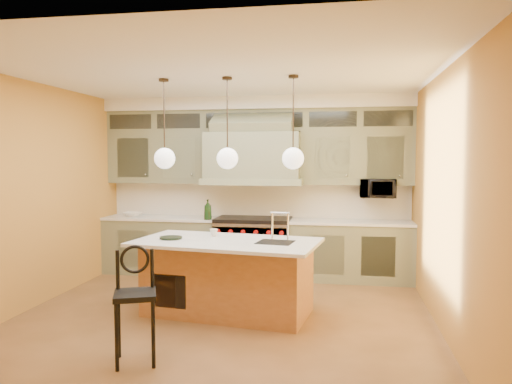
% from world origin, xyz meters
% --- Properties ---
extents(floor, '(5.00, 5.00, 0.00)m').
position_xyz_m(floor, '(0.00, 0.00, 0.00)').
color(floor, brown).
rests_on(floor, ground).
extents(ceiling, '(5.00, 5.00, 0.00)m').
position_xyz_m(ceiling, '(0.00, 0.00, 2.90)').
color(ceiling, white).
rests_on(ceiling, wall_back).
extents(wall_back, '(5.00, 0.00, 5.00)m').
position_xyz_m(wall_back, '(0.00, 2.50, 1.45)').
color(wall_back, '#BA8133').
rests_on(wall_back, ground).
extents(wall_front, '(5.00, 0.00, 5.00)m').
position_xyz_m(wall_front, '(0.00, -2.50, 1.45)').
color(wall_front, '#BA8133').
rests_on(wall_front, ground).
extents(wall_left, '(0.00, 5.00, 5.00)m').
position_xyz_m(wall_left, '(-2.50, 0.00, 1.45)').
color(wall_left, '#BA8133').
rests_on(wall_left, ground).
extents(wall_right, '(0.00, 5.00, 5.00)m').
position_xyz_m(wall_right, '(2.50, 0.00, 1.45)').
color(wall_right, '#BA8133').
rests_on(wall_right, ground).
extents(back_cabinetry, '(5.00, 0.77, 2.90)m').
position_xyz_m(back_cabinetry, '(0.00, 2.23, 1.43)').
color(back_cabinetry, gray).
rests_on(back_cabinetry, floor).
extents(range, '(1.20, 0.74, 0.96)m').
position_xyz_m(range, '(0.00, 2.14, 0.49)').
color(range, silver).
rests_on(range, floor).
extents(kitchen_island, '(2.35, 1.48, 1.35)m').
position_xyz_m(kitchen_island, '(0.03, 0.20, 0.47)').
color(kitchen_island, '#925A34').
rests_on(kitchen_island, floor).
extents(counter_stool, '(0.50, 0.50, 1.09)m').
position_xyz_m(counter_stool, '(-0.51, -1.37, 0.62)').
color(counter_stool, black).
rests_on(counter_stool, floor).
extents(microwave, '(0.54, 0.37, 0.30)m').
position_xyz_m(microwave, '(1.95, 2.25, 1.45)').
color(microwave, black).
rests_on(microwave, back_cabinetry).
extents(oil_bottle_a, '(0.13, 0.13, 0.32)m').
position_xyz_m(oil_bottle_a, '(-0.70, 1.92, 1.10)').
color(oil_bottle_a, '#133314').
rests_on(oil_bottle_a, back_cabinetry).
extents(oil_bottle_b, '(0.10, 0.10, 0.20)m').
position_xyz_m(oil_bottle_b, '(-0.70, 1.92, 1.04)').
color(oil_bottle_b, black).
rests_on(oil_bottle_b, back_cabinetry).
extents(fruit_bowl, '(0.32, 0.32, 0.07)m').
position_xyz_m(fruit_bowl, '(-2.07, 2.15, 0.98)').
color(fruit_bowl, white).
rests_on(fruit_bowl, back_cabinetry).
extents(cup, '(0.11, 0.11, 0.10)m').
position_xyz_m(cup, '(-0.22, 0.44, 0.97)').
color(cup, silver).
rests_on(cup, kitchen_island).
extents(pendant_left, '(0.26, 0.26, 1.11)m').
position_xyz_m(pendant_left, '(-0.78, 0.20, 1.95)').
color(pendant_left, '#2D2319').
rests_on(pendant_left, ceiling).
extents(pendant_center, '(0.26, 0.26, 1.11)m').
position_xyz_m(pendant_center, '(0.02, 0.20, 1.95)').
color(pendant_center, '#2D2319').
rests_on(pendant_center, ceiling).
extents(pendant_right, '(0.26, 0.26, 1.11)m').
position_xyz_m(pendant_right, '(0.82, 0.20, 1.95)').
color(pendant_right, '#2D2319').
rests_on(pendant_right, ceiling).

